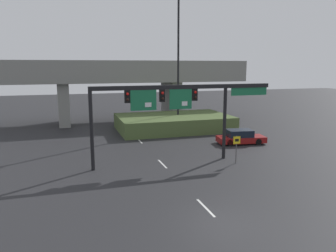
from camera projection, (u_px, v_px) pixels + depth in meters
name	position (u px, v px, depth m)	size (l,w,h in m)	color
ground_plane	(220.00, 223.00, 16.33)	(160.00, 160.00, 0.00)	#262628
lane_markings	(149.00, 151.00, 30.13)	(0.14, 45.19, 0.01)	silver
signal_gantry	(176.00, 101.00, 25.56)	(14.85, 0.44, 6.25)	black
speed_limit_sign	(236.00, 145.00, 25.96)	(0.60, 0.11, 2.27)	#4C4C4C
highway_light_pole_near	(178.00, 54.00, 39.15)	(0.70, 0.36, 17.32)	black
overpass_bridge	(120.00, 79.00, 44.76)	(35.00, 7.17, 8.37)	gray
grass_embankment	(174.00, 123.00, 39.89)	(13.35, 8.27, 1.76)	#4C6033
parked_sedan_near_right	(241.00, 137.00, 32.81)	(4.94, 2.51, 1.42)	maroon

